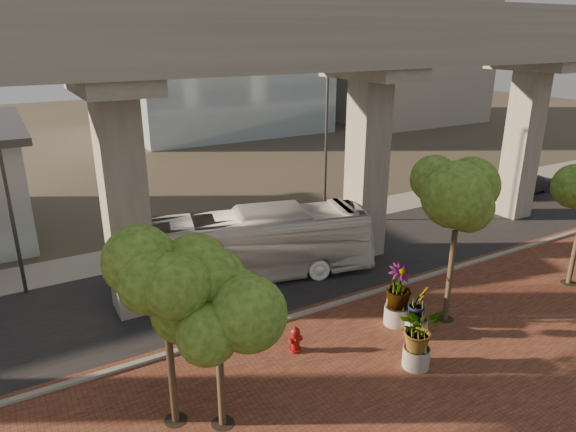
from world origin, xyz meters
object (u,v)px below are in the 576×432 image
parked_car (527,183)px  fire_hydrant (295,339)px  planter_front (419,332)px  transit_bus (248,246)px

parked_car → fire_hydrant: 26.08m
planter_front → transit_bus: bearing=102.2°
parked_car → planter_front: size_ratio=2.05×
fire_hydrant → planter_front: bearing=-42.2°
parked_car → fire_hydrant: size_ratio=4.67×
transit_bus → fire_hydrant: transit_bus is taller
fire_hydrant → planter_front: size_ratio=0.44×
transit_bus → parked_car: 23.55m
parked_car → planter_front: bearing=111.4°
parked_car → fire_hydrant: parked_car is taller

